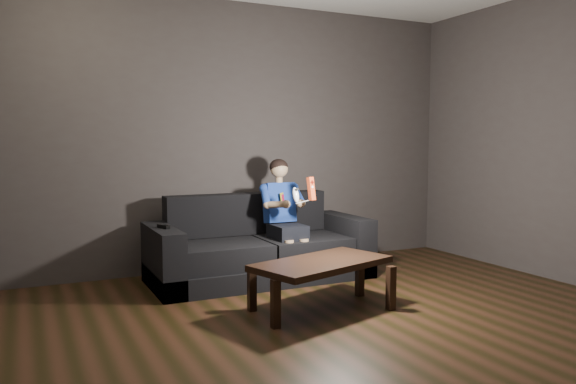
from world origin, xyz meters
TOP-DOWN VIEW (x-y plane):
  - floor at (0.00, 0.00)m, footprint 5.00×5.00m
  - back_wall at (0.00, 2.50)m, footprint 5.00×0.04m
  - sofa at (0.02, 1.91)m, footprint 2.04×0.88m
  - child at (0.25, 1.85)m, footprint 0.42×0.52m
  - wii_remote_red at (0.33, 1.45)m, footprint 0.07×0.09m
  - nunchuk_white at (0.18, 1.46)m, footprint 0.08×0.10m
  - wii_remote_black at (-0.90, 1.83)m, footprint 0.08×0.16m
  - coffee_table at (0.07, 0.78)m, footprint 1.18×0.83m

SIDE VIEW (x-z plane):
  - floor at x=0.00m, z-range 0.00..0.00m
  - sofa at x=0.02m, z-range -0.14..0.65m
  - coffee_table at x=0.07m, z-range 0.14..0.53m
  - wii_remote_black at x=-0.90m, z-range 0.55..0.59m
  - child at x=0.25m, z-range 0.15..1.19m
  - nunchuk_white at x=0.18m, z-range 0.76..0.90m
  - wii_remote_red at x=0.33m, z-range 0.77..0.99m
  - back_wall at x=0.00m, z-range 0.00..2.70m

